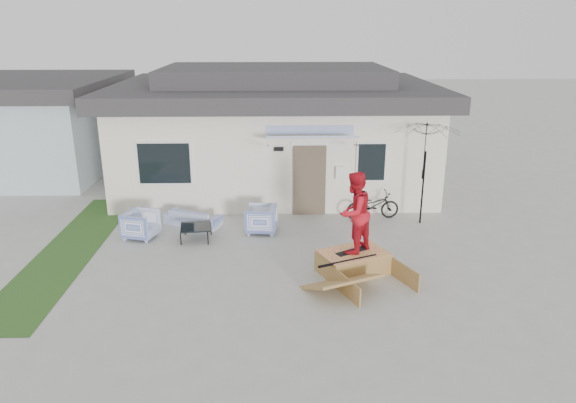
{
  "coord_description": "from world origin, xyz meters",
  "views": [
    {
      "loc": [
        -0.01,
        -10.46,
        5.41
      ],
      "look_at": [
        0.3,
        1.8,
        1.3
      ],
      "focal_mm": 33.07,
      "sensor_mm": 36.0,
      "label": 1
    }
  ],
  "objects_px": {
    "loveseat": "(193,214)",
    "armchair_right": "(261,218)",
    "coffee_table": "(196,233)",
    "skater": "(354,211)",
    "skateboard": "(353,251)",
    "armchair_left": "(141,223)",
    "patio_umbrella": "(425,164)",
    "skate_ramp": "(353,262)",
    "bicycle": "(373,202)"
  },
  "relations": [
    {
      "from": "coffee_table",
      "to": "patio_umbrella",
      "type": "relative_size",
      "value": 0.34
    },
    {
      "from": "coffee_table",
      "to": "bicycle",
      "type": "relative_size",
      "value": 0.5
    },
    {
      "from": "coffee_table",
      "to": "skateboard",
      "type": "height_order",
      "value": "skateboard"
    },
    {
      "from": "armchair_left",
      "to": "bicycle",
      "type": "bearing_deg",
      "value": -64.02
    },
    {
      "from": "skate_ramp",
      "to": "skateboard",
      "type": "height_order",
      "value": "skateboard"
    },
    {
      "from": "skate_ramp",
      "to": "skater",
      "type": "distance_m",
      "value": 1.23
    },
    {
      "from": "skateboard",
      "to": "skater",
      "type": "relative_size",
      "value": 0.45
    },
    {
      "from": "skater",
      "to": "skate_ramp",
      "type": "bearing_deg",
      "value": 67.44
    },
    {
      "from": "armchair_right",
      "to": "coffee_table",
      "type": "bearing_deg",
      "value": -66.8
    },
    {
      "from": "armchair_right",
      "to": "patio_umbrella",
      "type": "distance_m",
      "value": 4.76
    },
    {
      "from": "loveseat",
      "to": "armchair_right",
      "type": "relative_size",
      "value": 1.95
    },
    {
      "from": "coffee_table",
      "to": "skater",
      "type": "relative_size",
      "value": 0.42
    },
    {
      "from": "armchair_left",
      "to": "patio_umbrella",
      "type": "height_order",
      "value": "patio_umbrella"
    },
    {
      "from": "loveseat",
      "to": "bicycle",
      "type": "height_order",
      "value": "bicycle"
    },
    {
      "from": "armchair_left",
      "to": "bicycle",
      "type": "distance_m",
      "value": 6.53
    },
    {
      "from": "bicycle",
      "to": "patio_umbrella",
      "type": "distance_m",
      "value": 1.85
    },
    {
      "from": "armchair_right",
      "to": "bicycle",
      "type": "relative_size",
      "value": 0.52
    },
    {
      "from": "bicycle",
      "to": "skate_ramp",
      "type": "height_order",
      "value": "bicycle"
    },
    {
      "from": "armchair_left",
      "to": "armchair_right",
      "type": "distance_m",
      "value": 3.19
    },
    {
      "from": "coffee_table",
      "to": "armchair_right",
      "type": "bearing_deg",
      "value": 16.64
    },
    {
      "from": "armchair_right",
      "to": "skateboard",
      "type": "xyz_separation_m",
      "value": [
        2.14,
        -2.49,
        0.1
      ]
    },
    {
      "from": "armchair_right",
      "to": "coffee_table",
      "type": "relative_size",
      "value": 1.06
    },
    {
      "from": "loveseat",
      "to": "skateboard",
      "type": "xyz_separation_m",
      "value": [
        4.08,
        -3.09,
        0.2
      ]
    },
    {
      "from": "patio_umbrella",
      "to": "skater",
      "type": "distance_m",
      "value": 3.9
    },
    {
      "from": "loveseat",
      "to": "skate_ramp",
      "type": "distance_m",
      "value": 5.16
    },
    {
      "from": "loveseat",
      "to": "patio_umbrella",
      "type": "relative_size",
      "value": 0.7
    },
    {
      "from": "loveseat",
      "to": "patio_umbrella",
      "type": "distance_m",
      "value": 6.63
    },
    {
      "from": "armchair_left",
      "to": "skateboard",
      "type": "relative_size",
      "value": 0.97
    },
    {
      "from": "skater",
      "to": "skateboard",
      "type": "bearing_deg",
      "value": 180.0
    },
    {
      "from": "loveseat",
      "to": "coffee_table",
      "type": "distance_m",
      "value": 1.14
    },
    {
      "from": "skateboard",
      "to": "armchair_left",
      "type": "bearing_deg",
      "value": 127.41
    },
    {
      "from": "coffee_table",
      "to": "skate_ramp",
      "type": "relative_size",
      "value": 0.4
    },
    {
      "from": "armchair_left",
      "to": "skateboard",
      "type": "bearing_deg",
      "value": -97.53
    },
    {
      "from": "armchair_left",
      "to": "skate_ramp",
      "type": "bearing_deg",
      "value": -97.86
    },
    {
      "from": "coffee_table",
      "to": "loveseat",
      "type": "bearing_deg",
      "value": 102.05
    },
    {
      "from": "loveseat",
      "to": "skate_ramp",
      "type": "xyz_separation_m",
      "value": [
        4.1,
        -3.13,
        -0.07
      ]
    },
    {
      "from": "coffee_table",
      "to": "bicycle",
      "type": "xyz_separation_m",
      "value": [
        4.92,
        1.47,
        0.31
      ]
    },
    {
      "from": "armchair_left",
      "to": "coffee_table",
      "type": "xyz_separation_m",
      "value": [
        1.48,
        -0.19,
        -0.22
      ]
    },
    {
      "from": "loveseat",
      "to": "skateboard",
      "type": "relative_size",
      "value": 1.9
    },
    {
      "from": "coffee_table",
      "to": "patio_umbrella",
      "type": "distance_m",
      "value": 6.52
    },
    {
      "from": "armchair_right",
      "to": "skate_ramp",
      "type": "distance_m",
      "value": 3.33
    },
    {
      "from": "loveseat",
      "to": "skateboard",
      "type": "distance_m",
      "value": 5.12
    },
    {
      "from": "bicycle",
      "to": "skater",
      "type": "relative_size",
      "value": 0.84
    },
    {
      "from": "loveseat",
      "to": "patio_umbrella",
      "type": "height_order",
      "value": "patio_umbrella"
    },
    {
      "from": "skate_ramp",
      "to": "loveseat",
      "type": "bearing_deg",
      "value": 119.21
    },
    {
      "from": "loveseat",
      "to": "patio_umbrella",
      "type": "xyz_separation_m",
      "value": [
        6.47,
        -0.02,
        1.44
      ]
    },
    {
      "from": "loveseat",
      "to": "coffee_table",
      "type": "xyz_separation_m",
      "value": [
        0.24,
        -1.11,
        -0.12
      ]
    },
    {
      "from": "skate_ramp",
      "to": "armchair_left",
      "type": "bearing_deg",
      "value": 134.09
    },
    {
      "from": "coffee_table",
      "to": "bicycle",
      "type": "height_order",
      "value": "bicycle"
    },
    {
      "from": "armchair_left",
      "to": "patio_umbrella",
      "type": "relative_size",
      "value": 0.36
    }
  ]
}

